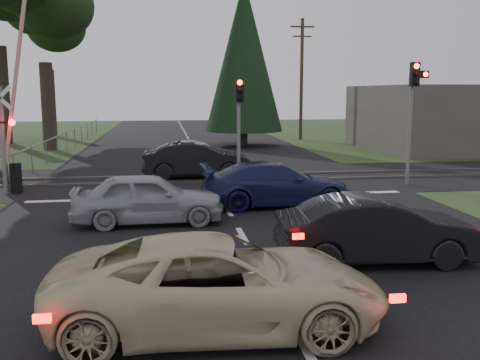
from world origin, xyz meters
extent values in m
plane|color=#2D3E1C|center=(0.00, 0.00, 0.00)|extent=(120.00, 120.00, 0.00)
cube|color=black|center=(0.00, 10.00, 0.01)|extent=(14.00, 100.00, 0.01)
cube|color=black|center=(0.00, 12.00, 0.01)|extent=(120.00, 8.00, 0.01)
cube|color=silver|center=(0.00, 8.20, 0.01)|extent=(13.00, 0.35, 0.00)
cube|color=#59544C|center=(0.00, 11.20, 0.05)|extent=(120.00, 0.12, 0.10)
cube|color=#59544C|center=(0.00, 12.80, 0.05)|extent=(120.00, 0.12, 0.10)
cylinder|color=slate|center=(-7.50, 9.80, 1.90)|extent=(0.18, 0.18, 3.80)
cube|color=black|center=(-7.50, 9.72, 2.55)|extent=(0.90, 0.06, 0.06)
sphere|color=#FF0C07|center=(-7.12, 9.65, 2.55)|extent=(0.22, 0.22, 0.22)
cube|color=black|center=(-7.15, 9.80, 0.55)|extent=(0.35, 0.25, 1.10)
cube|color=red|center=(-6.95, 9.80, 4.00)|extent=(1.16, 0.10, 5.93)
cylinder|color=slate|center=(7.50, 9.60, 1.90)|extent=(0.14, 0.14, 3.80)
cube|color=black|center=(7.50, 9.42, 4.25)|extent=(0.32, 0.24, 0.90)
sphere|color=#FF0C07|center=(7.50, 9.29, 4.55)|extent=(0.20, 0.20, 0.20)
sphere|color=black|center=(7.50, 9.29, 4.25)|extent=(0.18, 0.18, 0.18)
sphere|color=black|center=(7.50, 9.29, 3.95)|extent=(0.18, 0.18, 0.18)
cube|color=black|center=(7.88, 9.42, 4.25)|extent=(0.28, 0.22, 0.28)
sphere|color=#FF0C07|center=(7.88, 9.30, 4.25)|extent=(0.18, 0.18, 0.18)
cylinder|color=slate|center=(1.00, 10.80, 1.60)|extent=(0.14, 0.14, 3.20)
cube|color=black|center=(1.00, 10.62, 3.65)|extent=(0.32, 0.24, 0.90)
sphere|color=#FF0C07|center=(1.00, 10.49, 3.95)|extent=(0.20, 0.20, 0.20)
sphere|color=black|center=(1.00, 10.49, 3.65)|extent=(0.18, 0.18, 0.18)
sphere|color=black|center=(1.00, 10.49, 3.35)|extent=(0.18, 0.18, 0.18)
cylinder|color=#4C3D2D|center=(8.50, 30.00, 4.50)|extent=(0.26, 0.26, 9.00)
cube|color=#4C3D2D|center=(8.50, 30.00, 8.40)|extent=(1.80, 0.12, 0.12)
cube|color=#4C3D2D|center=(8.50, 30.00, 7.70)|extent=(1.40, 0.10, 0.10)
cylinder|color=#4C3D2D|center=(8.50, 55.00, 4.50)|extent=(0.26, 0.26, 9.00)
cube|color=#4C3D2D|center=(8.50, 55.00, 8.40)|extent=(1.80, 0.12, 0.12)
cube|color=#4C3D2D|center=(8.50, 55.00, 7.70)|extent=(1.40, 0.10, 0.10)
cylinder|color=#473D33|center=(-9.00, 25.00, 2.70)|extent=(0.80, 0.80, 5.40)
cylinder|color=#473D33|center=(-13.00, 30.00, 3.38)|extent=(0.89, 0.89, 6.75)
cylinder|color=#473D33|center=(-11.00, 36.00, 2.70)|extent=(0.80, 0.80, 5.40)
ellipsoid|color=black|center=(-11.00, 36.00, 9.60)|extent=(6.00, 6.00, 7.20)
cylinder|color=#473D33|center=(3.50, 26.00, 1.00)|extent=(0.50, 0.50, 2.00)
cone|color=black|center=(3.50, 26.00, 6.00)|extent=(5.20, 5.20, 10.00)
cube|color=#59514C|center=(18.00, 22.00, 2.00)|extent=(14.00, 10.00, 4.00)
imported|color=beige|center=(-1.14, -2.17, 0.70)|extent=(5.18, 2.59, 1.41)
imported|color=black|center=(2.53, 0.53, 0.70)|extent=(4.35, 1.76, 1.41)
imported|color=#999BA0|center=(-2.37, 4.70, 0.70)|extent=(4.17, 1.74, 1.41)
imported|color=#191E4C|center=(1.60, 6.53, 0.70)|extent=(4.86, 2.11, 1.39)
imported|color=black|center=(-0.52, 12.67, 0.75)|extent=(4.63, 1.77, 1.51)
camera|label=1|loc=(-1.92, -9.90, 3.58)|focal=40.00mm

